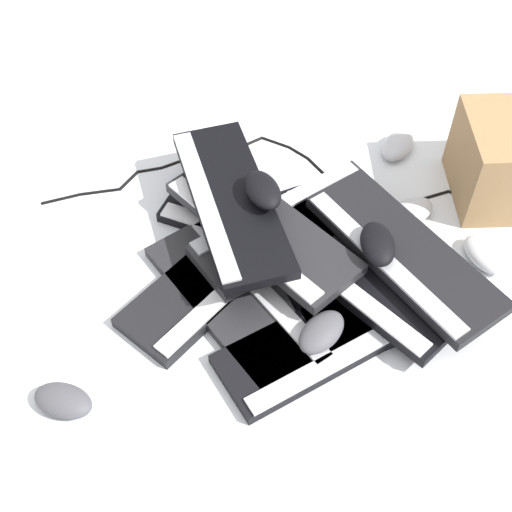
% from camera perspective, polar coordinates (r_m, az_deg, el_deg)
% --- Properties ---
extents(ground_plane, '(3.20, 3.20, 0.00)m').
position_cam_1_polar(ground_plane, '(1.48, -2.82, -0.82)').
color(ground_plane, silver).
extents(keyboard_0, '(0.33, 0.46, 0.03)m').
position_cam_1_polar(keyboard_0, '(1.45, -3.25, -1.44)').
color(keyboard_0, black).
rests_on(keyboard_0, ground).
extents(keyboard_1, '(0.44, 0.39, 0.03)m').
position_cam_1_polar(keyboard_1, '(1.41, -1.60, -3.80)').
color(keyboard_1, '#232326').
rests_on(keyboard_1, ground).
extents(keyboard_2, '(0.42, 0.42, 0.03)m').
position_cam_1_polar(keyboard_2, '(1.37, 5.90, -6.54)').
color(keyboard_2, black).
rests_on(keyboard_2, ground).
extents(keyboard_3, '(0.39, 0.44, 0.03)m').
position_cam_1_polar(keyboard_3, '(1.46, 4.81, -1.08)').
color(keyboard_3, black).
rests_on(keyboard_3, ground).
extents(keyboard_4, '(0.46, 0.21, 0.03)m').
position_cam_1_polar(keyboard_4, '(1.54, 0.53, 2.58)').
color(keyboard_4, black).
rests_on(keyboard_4, ground).
extents(keyboard_5, '(0.40, 0.43, 0.03)m').
position_cam_1_polar(keyboard_5, '(1.50, 2.95, 2.45)').
color(keyboard_5, '#232326').
rests_on(keyboard_5, keyboard_4).
extents(keyboard_6, '(0.45, 0.36, 0.03)m').
position_cam_1_polar(keyboard_6, '(1.45, 0.41, 2.35)').
color(keyboard_6, '#232326').
rests_on(keyboard_6, keyboard_5).
extents(keyboard_7, '(0.36, 0.45, 0.03)m').
position_cam_1_polar(keyboard_7, '(1.46, -2.06, 4.40)').
color(keyboard_7, black).
rests_on(keyboard_7, keyboard_6).
extents(keyboard_8, '(0.45, 0.36, 0.03)m').
position_cam_1_polar(keyboard_8, '(1.43, 8.12, -1.37)').
color(keyboard_8, black).
rests_on(keyboard_8, keyboard_3).
extents(keyboard_9, '(0.43, 0.40, 0.03)m').
position_cam_1_polar(keyboard_9, '(1.44, 11.70, 0.27)').
color(keyboard_9, black).
rests_on(keyboard_9, keyboard_8).
extents(mouse_0, '(0.12, 0.12, 0.04)m').
position_cam_1_polar(mouse_0, '(1.59, 12.28, 3.49)').
color(mouse_0, '#B7B7BC').
rests_on(mouse_0, ground).
extents(mouse_1, '(0.11, 0.13, 0.04)m').
position_cam_1_polar(mouse_1, '(1.33, 5.26, -6.08)').
color(mouse_1, '#4C4C51').
rests_on(mouse_1, keyboard_2).
extents(mouse_2, '(0.12, 0.13, 0.04)m').
position_cam_1_polar(mouse_2, '(1.55, 17.84, 0.11)').
color(mouse_2, silver).
rests_on(mouse_2, ground).
extents(mouse_3, '(0.11, 0.07, 0.04)m').
position_cam_1_polar(mouse_3, '(1.34, -15.17, -11.10)').
color(mouse_3, '#4C4C51').
rests_on(mouse_3, ground).
extents(mouse_4, '(0.10, 0.13, 0.04)m').
position_cam_1_polar(mouse_4, '(1.40, 9.70, 0.96)').
color(mouse_4, black).
rests_on(mouse_4, keyboard_9).
extents(mouse_5, '(0.10, 0.12, 0.04)m').
position_cam_1_polar(mouse_5, '(1.73, 11.26, 8.67)').
color(mouse_5, '#B7B7BC').
rests_on(mouse_5, ground).
extents(mouse_6, '(0.12, 0.13, 0.04)m').
position_cam_1_polar(mouse_6, '(1.43, 0.55, 5.30)').
color(mouse_6, black).
rests_on(mouse_6, keyboard_7).
extents(cable_0, '(0.64, 0.34, 0.01)m').
position_cam_1_polar(cable_0, '(1.68, -4.40, 7.15)').
color(cable_0, black).
rests_on(cable_0, ground).
extents(cable_1, '(0.51, 0.15, 0.01)m').
position_cam_1_polar(cable_1, '(1.65, 18.20, 3.21)').
color(cable_1, black).
rests_on(cable_1, ground).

